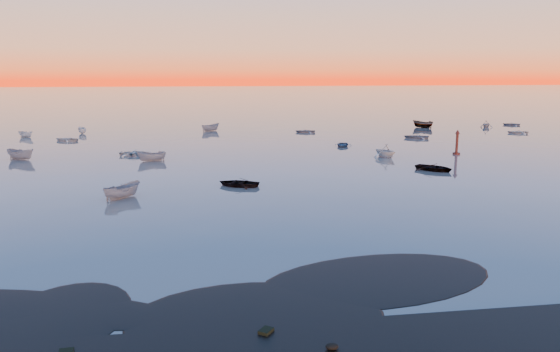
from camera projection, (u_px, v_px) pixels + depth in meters
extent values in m
plane|color=#675E56|center=(250.00, 121.00, 126.14)|extent=(600.00, 600.00, 0.00)
imported|color=gray|center=(122.00, 198.00, 49.54)|extent=(3.87, 3.96, 1.35)
imported|color=silver|center=(385.00, 157.00, 73.39)|extent=(4.22, 3.21, 1.35)
cylinder|color=#43150E|center=(456.00, 154.00, 75.66)|extent=(1.00, 1.00, 0.33)
cylinder|color=#43150E|center=(457.00, 144.00, 75.40)|extent=(0.35, 0.35, 2.88)
cone|color=#43150E|center=(458.00, 132.00, 75.07)|extent=(0.67, 0.67, 0.55)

